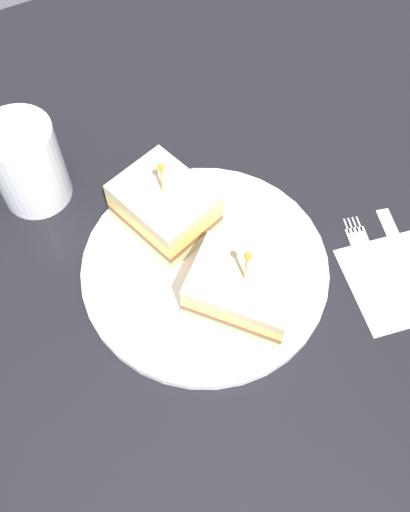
{
  "coord_description": "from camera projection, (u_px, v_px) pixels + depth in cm",
  "views": [
    {
      "loc": [
        -25.93,
        13.39,
        53.69
      ],
      "look_at": [
        0.0,
        0.0,
        3.11
      ],
      "focal_mm": 39.7,
      "sensor_mm": 36.0,
      "label": 1
    }
  ],
  "objects": [
    {
      "name": "drink_glass",
      "position": [
        29.0,
        167.0,
        0.62
      ],
      "size": [
        7.86,
        7.86,
        10.36
      ],
      "color": "beige",
      "rests_on": "ground_plane"
    },
    {
      "name": "fork",
      "position": [
        364.0,
        252.0,
        0.62
      ],
      "size": [
        11.94,
        4.4,
        0.35
      ],
      "color": "silver",
      "rests_on": "ground_plane"
    },
    {
      "name": "sandwich_half_front",
      "position": [
        165.0,
        207.0,
        0.6
      ],
      "size": [
        11.79,
        10.5,
        9.85
      ],
      "color": "beige",
      "rests_on": "plate"
    },
    {
      "name": "napkin",
      "position": [
        394.0,
        281.0,
        0.6
      ],
      "size": [
        12.42,
        11.57,
        0.15
      ],
      "primitive_type": "cube",
      "rotation": [
        0.0,
        0.0,
        6.09
      ],
      "color": "beige",
      "rests_on": "ground_plane"
    },
    {
      "name": "sandwich_half_back",
      "position": [
        243.0,
        290.0,
        0.56
      ],
      "size": [
        12.72,
        12.45,
        9.46
      ],
      "color": "beige",
      "rests_on": "plate"
    },
    {
      "name": "ground_plane",
      "position": [
        205.0,
        275.0,
        0.62
      ],
      "size": [
        104.9,
        104.9,
        2.0
      ],
      "primitive_type": "cube",
      "color": "black"
    },
    {
      "name": "knife",
      "position": [
        401.0,
        251.0,
        0.62
      ],
      "size": [
        12.95,
        4.52,
        0.35
      ],
      "color": "silver",
      "rests_on": "ground_plane"
    },
    {
      "name": "plate",
      "position": [
        205.0,
        268.0,
        0.61
      ],
      "size": [
        26.38,
        26.38,
        1.11
      ],
      "primitive_type": "cylinder",
      "color": "white",
      "rests_on": "ground_plane"
    }
  ]
}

